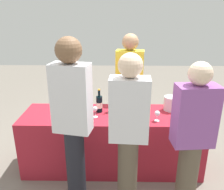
{
  "coord_description": "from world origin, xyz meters",
  "views": [
    {
      "loc": [
        0.05,
        -2.64,
        1.95
      ],
      "look_at": [
        0.0,
        0.0,
        1.0
      ],
      "focal_mm": 37.64,
      "sensor_mm": 36.0,
      "label": 1
    }
  ],
  "objects": [
    {
      "name": "ground_plane",
      "position": [
        0.0,
        0.0,
        0.0
      ],
      "size": [
        12.0,
        12.0,
        0.0
      ],
      "primitive_type": "plane",
      "color": "slate"
    },
    {
      "name": "guest_0",
      "position": [
        -0.36,
        -0.64,
        0.98
      ],
      "size": [
        0.38,
        0.26,
        1.75
      ],
      "rotation": [
        0.0,
        0.0,
        -0.19
      ],
      "color": "black",
      "rests_on": "ground_plane"
    },
    {
      "name": "ice_bucket",
      "position": [
        0.75,
        0.14,
        0.84
      ],
      "size": [
        0.18,
        0.18,
        0.18
      ],
      "primitive_type": "cylinder",
      "color": "silver",
      "rests_on": "tasting_table"
    },
    {
      "name": "wine_glass_2",
      "position": [
        -0.2,
        -0.09,
        0.85
      ],
      "size": [
        0.06,
        0.06,
        0.14
      ],
      "color": "silver",
      "rests_on": "tasting_table"
    },
    {
      "name": "wine_bottle_2",
      "position": [
        0.02,
        0.1,
        0.87
      ],
      "size": [
        0.07,
        0.07,
        0.33
      ],
      "color": "black",
      "rests_on": "tasting_table"
    },
    {
      "name": "wine_glass_1",
      "position": [
        -0.44,
        -0.09,
        0.84
      ],
      "size": [
        0.06,
        0.06,
        0.13
      ],
      "color": "silver",
      "rests_on": "tasting_table"
    },
    {
      "name": "wine_glass_0",
      "position": [
        -0.59,
        -0.08,
        0.85
      ],
      "size": [
        0.06,
        0.06,
        0.14
      ],
      "color": "silver",
      "rests_on": "tasting_table"
    },
    {
      "name": "wine_glass_3",
      "position": [
        0.52,
        -0.18,
        0.84
      ],
      "size": [
        0.06,
        0.06,
        0.13
      ],
      "color": "silver",
      "rests_on": "tasting_table"
    },
    {
      "name": "guest_2",
      "position": [
        0.76,
        -0.71,
        0.85
      ],
      "size": [
        0.39,
        0.24,
        1.56
      ],
      "rotation": [
        0.0,
        0.0,
        0.09
      ],
      "color": "brown",
      "rests_on": "ground_plane"
    },
    {
      "name": "wine_bottle_0",
      "position": [
        -0.34,
        0.11,
        0.86
      ],
      "size": [
        0.07,
        0.07,
        0.31
      ],
      "color": "black",
      "rests_on": "tasting_table"
    },
    {
      "name": "tasting_table",
      "position": [
        0.0,
        0.0,
        0.37
      ],
      "size": [
        2.21,
        0.66,
        0.75
      ],
      "primitive_type": "cube",
      "color": "maroon",
      "rests_on": "ground_plane"
    },
    {
      "name": "guest_1",
      "position": [
        0.17,
        -0.68,
        0.89
      ],
      "size": [
        0.37,
        0.22,
        1.62
      ],
      "rotation": [
        0.0,
        0.0,
        -0.07
      ],
      "color": "brown",
      "rests_on": "ground_plane"
    },
    {
      "name": "server_pouring",
      "position": [
        0.24,
        0.55,
        0.91
      ],
      "size": [
        0.4,
        0.25,
        1.67
      ],
      "rotation": [
        0.0,
        0.0,
        3.03
      ],
      "color": "#3F3351",
      "rests_on": "ground_plane"
    },
    {
      "name": "wine_bottle_1",
      "position": [
        -0.16,
        0.07,
        0.86
      ],
      "size": [
        0.08,
        0.08,
        0.3
      ],
      "color": "black",
      "rests_on": "tasting_table"
    },
    {
      "name": "wine_bottle_3",
      "position": [
        0.9,
        0.17,
        0.86
      ],
      "size": [
        0.08,
        0.08,
        0.32
      ],
      "color": "black",
      "rests_on": "tasting_table"
    }
  ]
}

